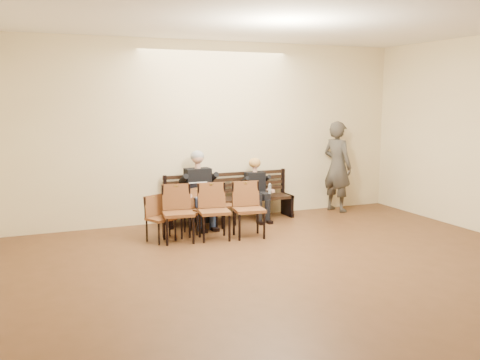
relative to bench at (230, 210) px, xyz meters
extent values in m
plane|color=brown|center=(-0.18, -4.65, -0.23)|extent=(10.00, 10.00, 0.00)
cube|color=beige|center=(-0.18, 0.35, 1.52)|extent=(8.00, 0.02, 3.50)
cube|color=black|center=(0.00, 0.00, 0.00)|extent=(2.60, 0.90, 0.45)
cube|color=#B9B9BE|center=(-0.72, -0.35, 0.35)|extent=(0.35, 0.28, 0.26)
cylinder|color=silver|center=(0.65, -0.42, 0.33)|extent=(0.07, 0.07, 0.21)
cube|color=black|center=(-0.51, 0.10, -0.10)|extent=(0.38, 0.30, 0.24)
imported|color=#3B3630|center=(2.45, 0.00, 0.88)|extent=(0.75, 0.93, 2.21)
cube|color=brown|center=(-0.97, -0.65, 0.17)|extent=(1.91, 1.19, 0.78)
cube|color=brown|center=(-0.77, -1.19, 0.26)|extent=(1.79, 0.76, 0.97)
camera|label=1|loc=(-3.81, -9.60, 2.18)|focal=40.00mm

